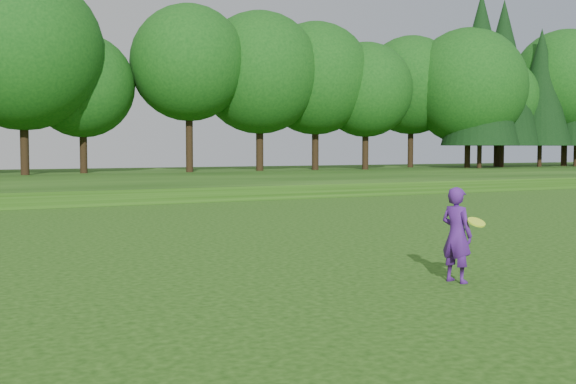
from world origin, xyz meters
name	(u,v)px	position (x,y,z in m)	size (l,w,h in m)	color
ground	(393,304)	(0.00, 0.00, 0.00)	(140.00, 140.00, 0.00)	#173D0B
berm	(28,182)	(0.00, 34.00, 0.30)	(130.00, 30.00, 0.60)	#173D0B
walking_path	(83,205)	(0.00, 20.00, 0.02)	(130.00, 1.60, 0.04)	gray
treeline	(15,49)	(0.00, 38.00, 8.10)	(104.00, 7.00, 15.00)	#0F4411
woman	(457,235)	(1.89, 0.83, 0.79)	(0.52, 0.76, 1.57)	#4C1C7E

